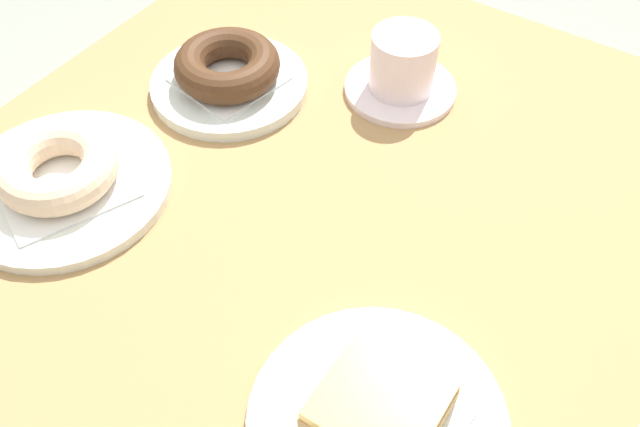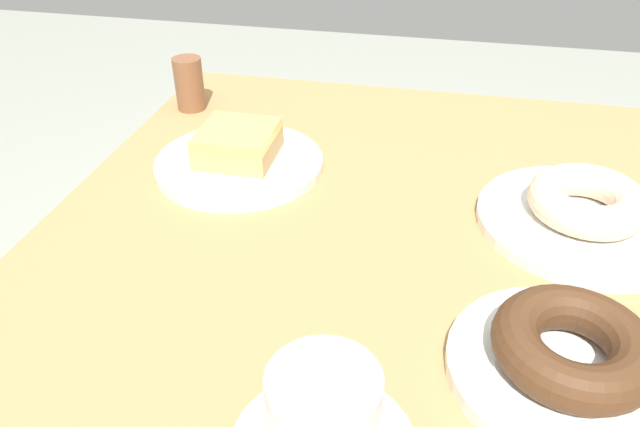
{
  "view_description": "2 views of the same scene",
  "coord_description": "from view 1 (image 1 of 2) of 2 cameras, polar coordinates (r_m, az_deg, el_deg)",
  "views": [
    {
      "loc": [
        0.38,
        0.3,
        1.27
      ],
      "look_at": [
        0.01,
        0.05,
        0.74
      ],
      "focal_mm": 38.64,
      "sensor_mm": 36.0,
      "label": 1
    },
    {
      "loc": [
        -0.5,
        -0.05,
        1.11
      ],
      "look_at": [
        0.04,
        0.07,
        0.74
      ],
      "focal_mm": 33.98,
      "sensor_mm": 36.0,
      "label": 2
    }
  ],
  "objects": [
    {
      "name": "plate_glazed_square",
      "position": [
        0.6,
        4.78,
        -16.88
      ],
      "size": [
        0.22,
        0.22,
        0.01
      ],
      "primitive_type": "cylinder",
      "color": "silver",
      "rests_on": "table"
    },
    {
      "name": "plate_chocolate_ring",
      "position": [
        0.88,
        -7.5,
        10.56
      ],
      "size": [
        0.2,
        0.2,
        0.01
      ],
      "primitive_type": "cylinder",
      "color": "silver",
      "rests_on": "table"
    },
    {
      "name": "table",
      "position": [
        0.79,
        -2.58,
        -2.83
      ],
      "size": [
        0.95,
        0.78,
        0.71
      ],
      "color": "#A37A4B",
      "rests_on": "ground_plane"
    },
    {
      "name": "napkin_glazed_square",
      "position": [
        0.6,
        4.83,
        -16.58
      ],
      "size": [
        0.13,
        0.13,
        0.0
      ],
      "primitive_type": "cube",
      "rotation": [
        0.0,
        0.0,
        -0.11
      ],
      "color": "white",
      "rests_on": "plate_glazed_square"
    },
    {
      "name": "plate_sugar_ring",
      "position": [
        0.8,
        -20.39,
        2.18
      ],
      "size": [
        0.23,
        0.23,
        0.01
      ],
      "primitive_type": "cylinder",
      "color": "silver",
      "rests_on": "table"
    },
    {
      "name": "coffee_cup",
      "position": [
        0.86,
        6.84,
        11.86
      ],
      "size": [
        0.14,
        0.14,
        0.08
      ],
      "color": "silver",
      "rests_on": "table"
    },
    {
      "name": "napkin_chocolate_ring",
      "position": [
        0.88,
        -7.56,
        11.01
      ],
      "size": [
        0.13,
        0.13,
        0.0
      ],
      "primitive_type": "cube",
      "rotation": [
        0.0,
        0.0,
        -0.19
      ],
      "color": "white",
      "rests_on": "plate_chocolate_ring"
    },
    {
      "name": "donut_glazed_square",
      "position": [
        0.58,
        4.97,
        -15.71
      ],
      "size": [
        0.1,
        0.1,
        0.04
      ],
      "color": "tan",
      "rests_on": "napkin_glazed_square"
    },
    {
      "name": "donut_sugar_ring",
      "position": [
        0.78,
        -20.95,
        3.59
      ],
      "size": [
        0.13,
        0.13,
        0.04
      ],
      "primitive_type": "torus",
      "color": "beige",
      "rests_on": "napkin_sugar_ring"
    },
    {
      "name": "napkin_sugar_ring",
      "position": [
        0.8,
        -20.54,
        2.56
      ],
      "size": [
        0.18,
        0.18,
        0.0
      ],
      "primitive_type": "cube",
      "rotation": [
        0.0,
        0.0,
        -0.42
      ],
      "color": "white",
      "rests_on": "plate_sugar_ring"
    },
    {
      "name": "donut_chocolate_ring",
      "position": [
        0.87,
        -7.71,
        12.1
      ],
      "size": [
        0.13,
        0.13,
        0.04
      ],
      "primitive_type": "torus",
      "color": "#462A17",
      "rests_on": "napkin_chocolate_ring"
    }
  ]
}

